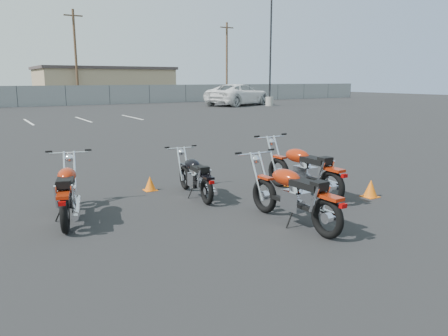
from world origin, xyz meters
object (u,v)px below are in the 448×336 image
motorcycle_second_black (196,176)px  motorcycle_rear_red (304,170)px  motorcycle_third_red (294,195)px  motorcycle_front_red (68,192)px  white_van (238,88)px

motorcycle_second_black → motorcycle_rear_red: size_ratio=0.81×
motorcycle_third_red → motorcycle_front_red: bearing=145.1°
motorcycle_front_red → motorcycle_rear_red: motorcycle_rear_red is taller
motorcycle_third_red → white_van: 33.56m
motorcycle_rear_red → motorcycle_front_red: bearing=170.0°
motorcycle_third_red → white_van: (17.29, 28.75, 1.02)m
motorcycle_rear_red → white_van: bearing=59.9°
motorcycle_front_red → motorcycle_second_black: size_ratio=1.13×
motorcycle_second_black → motorcycle_front_red: bearing=-175.4°
motorcycle_second_black → motorcycle_third_red: size_ratio=0.84×
motorcycle_second_black → white_van: white_van is taller
white_van → motorcycle_third_red: bearing=126.5°
motorcycle_front_red → motorcycle_third_red: (3.12, -2.18, 0.02)m
motorcycle_front_red → motorcycle_second_black: 2.54m
motorcycle_front_red → motorcycle_third_red: 3.80m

